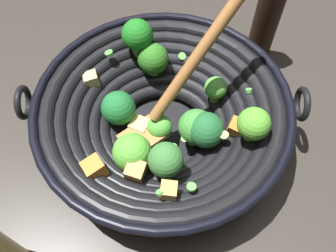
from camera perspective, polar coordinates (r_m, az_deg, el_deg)
name	(u,v)px	position (r m, az deg, el deg)	size (l,w,h in m)	color
ground_plane	(163,136)	(0.62, -0.78, -1.56)	(4.00, 4.00, 0.00)	#332D28
wok	(163,114)	(0.56, -0.81, 1.91)	(0.40, 0.40, 0.25)	black
soy_sauce_bottle	(265,23)	(0.70, 15.45, 15.69)	(0.05, 0.05, 0.21)	black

